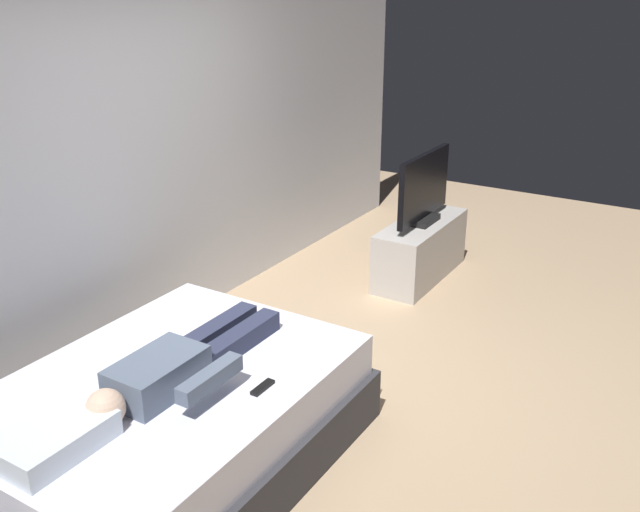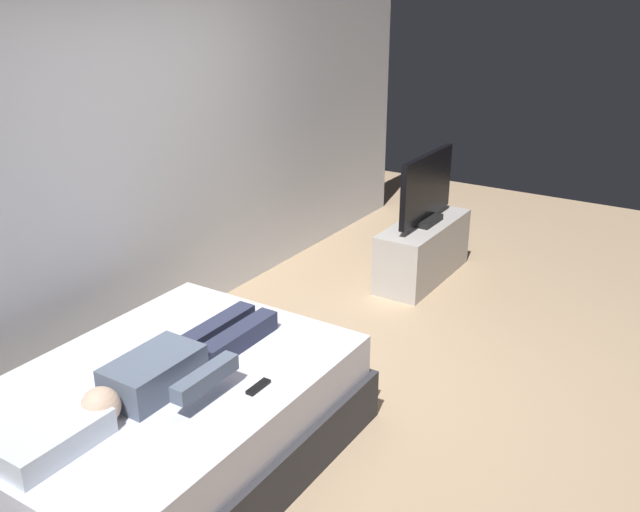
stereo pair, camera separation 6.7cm
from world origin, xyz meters
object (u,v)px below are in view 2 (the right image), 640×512
tv (426,190)px  remote (258,387)px  tv_stand (423,250)px  pillow (47,435)px  bed (165,422)px  person (175,365)px

tv → remote: bearing=-171.9°
tv_stand → pillow: bearing=178.7°
bed → tv: 3.05m
pillow → tv: 3.69m
pillow → person: size_ratio=0.38×
tv_stand → tv: size_ratio=1.25×
tv_stand → bed: bearing=178.4°
person → remote: bearing=-69.5°
pillow → person: bearing=-6.5°
person → tv: 2.98m
pillow → remote: bearing=-29.6°
remote → tv_stand: remote is taller
person → tv_stand: size_ratio=1.15×
person → tv_stand: person is taller
pillow → person: 0.71m
pillow → tv_stand: 3.70m
pillow → tv_stand: pillow is taller
bed → pillow: pillow is taller
remote → tv_stand: size_ratio=0.14×
pillow → bed: bearing=0.0°
remote → tv: size_ratio=0.17×
bed → person: bearing=-70.2°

